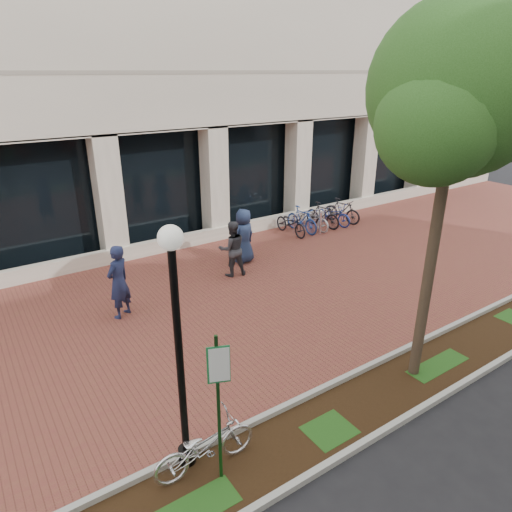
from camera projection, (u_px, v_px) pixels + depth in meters
ground at (239, 297)px, 13.17m from camera, size 120.00×120.00×0.00m
brick_plaza at (239, 296)px, 13.16m from camera, size 40.00×9.00×0.01m
planting_strip at (378, 396)px, 9.14m from camera, size 40.00×1.50×0.01m
curb_plaza_side at (352, 375)px, 9.69m from camera, size 40.00×0.12×0.12m
curb_street_side at (409, 416)px, 8.54m from camera, size 40.00×0.12×0.12m
parking_sign at (218, 393)px, 6.70m from camera, size 0.34×0.07×2.65m
lamppost at (178, 341)px, 6.72m from camera, size 0.36×0.36×4.17m
street_tree at (456, 101)px, 7.80m from camera, size 3.67×3.06×7.31m
locked_bicycle at (205, 446)px, 7.33m from camera, size 1.79×0.69×0.93m
pedestrian_left at (119, 282)px, 11.76m from camera, size 0.87×0.79×2.00m
pedestrian_mid at (232, 249)px, 14.23m from camera, size 1.00×0.86×1.79m
pedestrian_right at (244, 236)px, 15.20m from camera, size 1.02×0.79×1.86m
bollard at (320, 222)px, 17.94m from camera, size 0.12×0.12×1.02m
bike_rack_cluster at (317, 217)px, 18.66m from camera, size 3.54×1.87×1.03m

